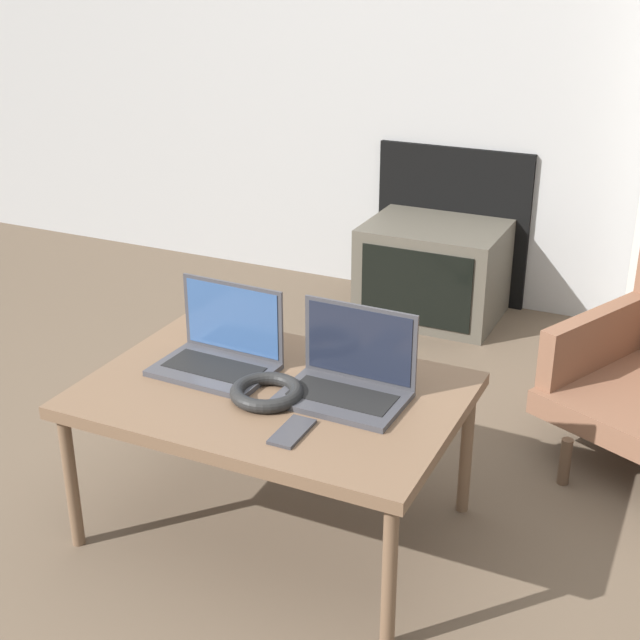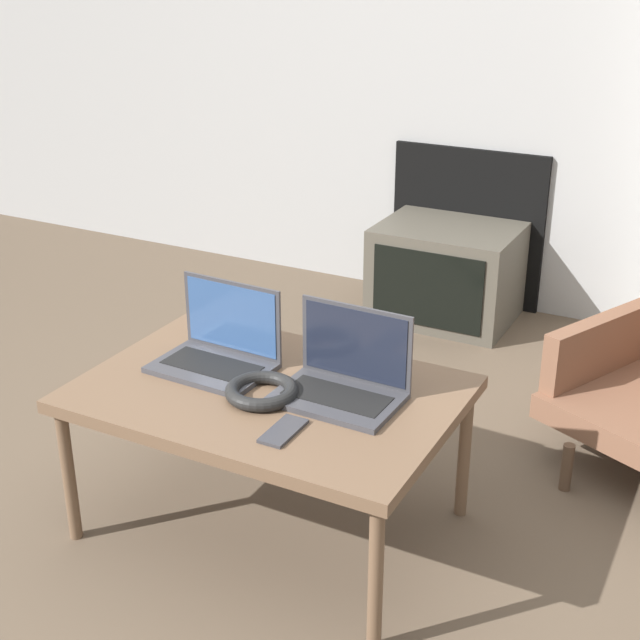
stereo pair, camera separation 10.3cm
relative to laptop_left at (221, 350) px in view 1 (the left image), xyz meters
The scene contains 8 objects.
ground_plane 0.59m from the laptop_left, 51.45° to the right, with size 14.00×14.00×0.00m, color brown.
wall_back 2.08m from the laptop_left, 84.20° to the left, with size 7.00×0.08×2.60m.
table 0.22m from the laptop_left, 17.02° to the right, with size 1.01×0.70×0.45m.
laptop_left is the anchor object (origin of this frame).
laptop_right 0.39m from the laptop_left, ahead, with size 0.33×0.23×0.23m.
headphones 0.24m from the laptop_left, 28.59° to the right, with size 0.20×0.20×0.04m.
phone 0.43m from the laptop_left, 35.52° to the right, with size 0.07×0.15×0.01m.
tv 1.66m from the laptop_left, 86.64° to the left, with size 0.59×0.47×0.42m.
Camera 1 is at (1.03, -1.69, 1.57)m, focal length 50.00 mm.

